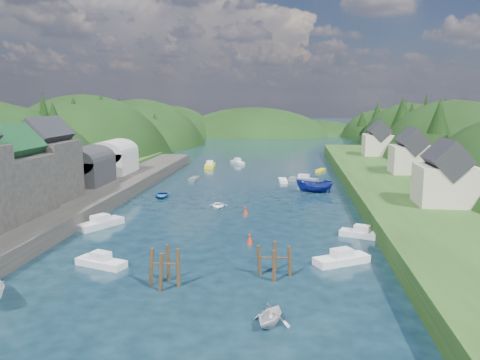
# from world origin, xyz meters

# --- Properties ---
(ground) EXTENTS (600.00, 600.00, 0.00)m
(ground) POSITION_xyz_m (0.00, 50.00, 0.00)
(ground) COLOR black
(ground) RESTS_ON ground
(hillside_left) EXTENTS (44.00, 245.56, 52.00)m
(hillside_left) POSITION_xyz_m (-45.00, 75.00, -8.03)
(hillside_left) COLOR black
(hillside_left) RESTS_ON ground
(hillside_right) EXTENTS (36.00, 245.56, 48.00)m
(hillside_right) POSITION_xyz_m (45.00, 75.00, -7.41)
(hillside_right) COLOR black
(hillside_right) RESTS_ON ground
(far_hills) EXTENTS (103.00, 68.00, 44.00)m
(far_hills) POSITION_xyz_m (1.22, 174.01, -10.80)
(far_hills) COLOR black
(far_hills) RESTS_ON ground
(hill_trees) EXTENTS (90.47, 143.69, 12.13)m
(hill_trees) POSITION_xyz_m (0.86, 64.77, 11.19)
(hill_trees) COLOR black
(hill_trees) RESTS_ON ground
(quay_left) EXTENTS (12.00, 110.00, 2.00)m
(quay_left) POSITION_xyz_m (-24.00, 20.00, 1.00)
(quay_left) COLOR #2D2B28
(quay_left) RESTS_ON ground
(terrace_left_grass) EXTENTS (12.00, 110.00, 2.50)m
(terrace_left_grass) POSITION_xyz_m (-31.00, 20.00, 1.25)
(terrace_left_grass) COLOR #234719
(terrace_left_grass) RESTS_ON ground
(boat_sheds) EXTENTS (7.00, 21.00, 7.50)m
(boat_sheds) POSITION_xyz_m (-26.00, 39.00, 5.27)
(boat_sheds) COLOR #2D2D30
(boat_sheds) RESTS_ON quay_left
(terrace_right) EXTENTS (16.00, 120.00, 2.40)m
(terrace_right) POSITION_xyz_m (25.00, 40.00, 1.20)
(terrace_right) COLOR #234719
(terrace_right) RESTS_ON ground
(right_bank_cottages) EXTENTS (9.00, 59.24, 8.41)m
(right_bank_cottages) POSITION_xyz_m (28.00, 48.33, 5.84)
(right_bank_cottages) COLOR beige
(right_bank_cottages) RESTS_ON terrace_right
(piling_cluster_near) EXTENTS (2.82, 2.67, 3.91)m
(piling_cluster_near) POSITION_xyz_m (-3.09, -2.21, 1.38)
(piling_cluster_near) COLOR #382314
(piling_cluster_near) RESTS_ON ground
(piling_cluster_far) EXTENTS (3.28, 3.05, 3.41)m
(piling_cluster_far) POSITION_xyz_m (6.13, 1.14, 1.14)
(piling_cluster_far) COLOR #382314
(piling_cluster_far) RESTS_ON ground
(channel_buoy_near) EXTENTS (0.70, 0.70, 1.10)m
(channel_buoy_near) POSITION_xyz_m (3.05, 10.37, 0.48)
(channel_buoy_near) COLOR #B0210E
(channel_buoy_near) RESTS_ON ground
(channel_buoy_far) EXTENTS (0.70, 0.70, 1.10)m
(channel_buoy_far) POSITION_xyz_m (1.28, 23.46, 0.48)
(channel_buoy_far) COLOR #B0210E
(channel_buoy_far) RESTS_ON ground
(moored_boats) EXTENTS (37.07, 86.66, 2.41)m
(moored_boats) POSITION_xyz_m (-1.67, 24.30, 0.68)
(moored_boats) COLOR silver
(moored_boats) RESTS_ON ground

